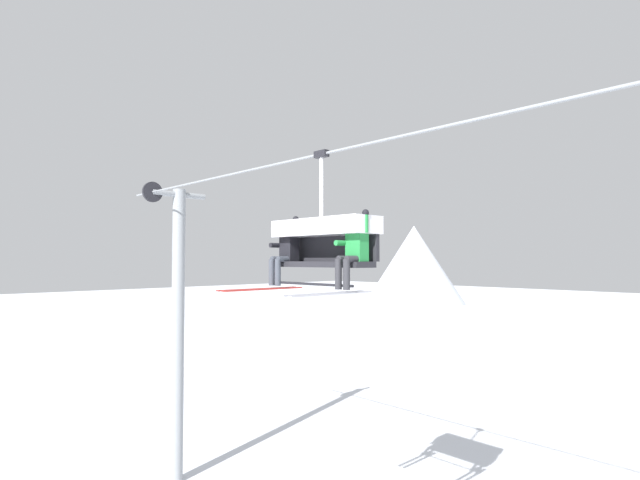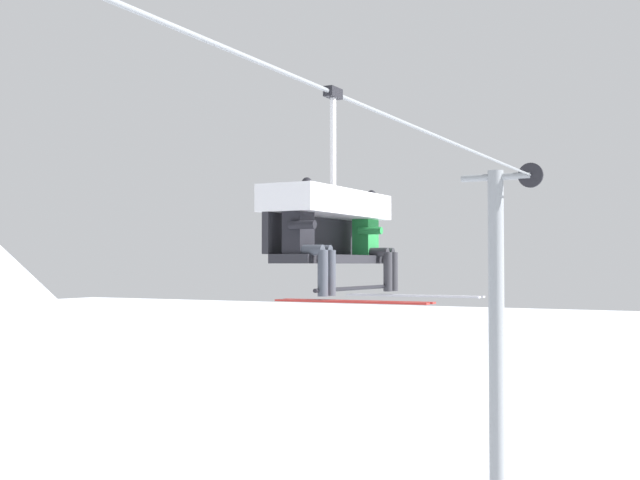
% 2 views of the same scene
% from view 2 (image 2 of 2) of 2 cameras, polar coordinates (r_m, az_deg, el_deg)
% --- Properties ---
extents(lift_tower_far, '(0.36, 1.88, 8.30)m').
position_cam_2_polar(lift_tower_far, '(18.81, 12.50, -6.89)').
color(lift_tower_far, gray).
rests_on(lift_tower_far, ground_plane).
extents(lift_cable, '(18.50, 0.05, 0.05)m').
position_cam_2_polar(lift_cable, '(10.85, 4.66, 8.88)').
color(lift_cable, gray).
extents(chairlift_chair, '(2.13, 0.74, 2.35)m').
position_cam_2_polar(chairlift_chair, '(9.33, 0.54, 1.75)').
color(chairlift_chair, '#232328').
extents(skier_black, '(0.48, 1.70, 1.34)m').
position_cam_2_polar(skier_black, '(8.46, -0.83, 0.25)').
color(skier_black, black).
extents(skier_green, '(0.48, 1.70, 1.34)m').
position_cam_2_polar(skier_green, '(9.99, 3.89, -0.05)').
color(skier_green, '#23843D').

